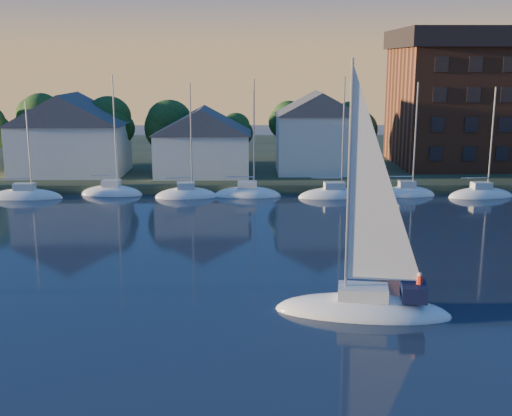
{
  "coord_description": "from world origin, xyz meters",
  "views": [
    {
      "loc": [
        -0.44,
        -19.27,
        14.24
      ],
      "look_at": [
        -0.0,
        22.0,
        4.83
      ],
      "focal_mm": 45.0,
      "sensor_mm": 36.0,
      "label": 1
    }
  ],
  "objects_px": {
    "clubhouse_east": "(318,131)",
    "hero_sailboat": "(365,303)",
    "clubhouse_west": "(70,133)",
    "clubhouse_centre": "(203,140)"
  },
  "relations": [
    {
      "from": "clubhouse_east",
      "to": "hero_sailboat",
      "type": "xyz_separation_m",
      "value": [
        -1.74,
        -43.42,
        -5.36
      ]
    },
    {
      "from": "clubhouse_west",
      "to": "hero_sailboat",
      "type": "relative_size",
      "value": 0.88
    },
    {
      "from": "clubhouse_centre",
      "to": "hero_sailboat",
      "type": "distance_m",
      "value": 43.43
    },
    {
      "from": "clubhouse_centre",
      "to": "hero_sailboat",
      "type": "relative_size",
      "value": 0.74
    },
    {
      "from": "hero_sailboat",
      "to": "clubhouse_centre",
      "type": "bearing_deg",
      "value": -64.49
    },
    {
      "from": "clubhouse_west",
      "to": "clubhouse_east",
      "type": "relative_size",
      "value": 1.3
    },
    {
      "from": "clubhouse_west",
      "to": "clubhouse_centre",
      "type": "relative_size",
      "value": 1.18
    },
    {
      "from": "clubhouse_centre",
      "to": "hero_sailboat",
      "type": "height_order",
      "value": "hero_sailboat"
    },
    {
      "from": "clubhouse_centre",
      "to": "clubhouse_east",
      "type": "distance_m",
      "value": 14.17
    },
    {
      "from": "hero_sailboat",
      "to": "clubhouse_west",
      "type": "bearing_deg",
      "value": -47.31
    }
  ]
}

